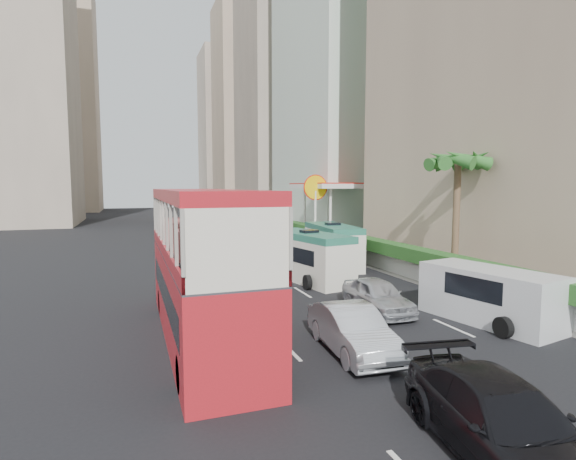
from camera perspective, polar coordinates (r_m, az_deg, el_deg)
name	(u,v)px	position (r m, az deg, el deg)	size (l,w,h in m)	color
ground_plane	(359,320)	(17.94, 8.97, -11.25)	(200.00, 200.00, 0.00)	black
double_decker_bus	(202,265)	(15.48, -10.88, -4.35)	(2.50, 11.00, 5.06)	red
car_silver_lane_a	(352,352)	(14.67, 8.09, -15.11)	(1.53, 4.40, 1.45)	silver
car_silver_lane_b	(377,312)	(19.15, 11.24, -10.21)	(1.65, 4.11, 1.40)	silver
car_black	(501,460)	(10.37, 25.39, -24.85)	(2.09, 5.15, 1.49)	black
van_asset	(253,252)	(35.64, -4.45, -2.81)	(2.21, 4.79, 1.33)	silver
minibus_near	(309,257)	(24.64, 2.69, -3.42)	(2.00, 6.00, 2.66)	silver
minibus_far	(333,246)	(29.20, 5.68, -2.00)	(2.03, 6.08, 2.70)	silver
panel_van_near	(489,295)	(18.89, 24.18, -7.59)	(2.06, 5.14, 2.06)	silver
panel_van_far	(271,232)	(42.18, -2.13, -0.24)	(1.85, 4.62, 1.85)	silver
sidewalk	(318,239)	(43.93, 3.81, -1.11)	(6.00, 120.00, 0.18)	#99968C
kerb_wall	(342,249)	(32.78, 6.90, -2.37)	(0.30, 44.00, 1.00)	silver
hedge	(342,237)	(32.67, 6.92, -0.89)	(1.10, 44.00, 0.70)	#2D6626
palm_tree	(456,221)	(24.99, 20.55, 1.09)	(0.36, 0.36, 6.40)	brown
shell_station	(336,212)	(42.29, 6.15, 2.23)	(6.50, 8.00, 5.50)	silver
tower_mid	(291,68)	(80.15, 0.33, 19.86)	(16.00, 16.00, 50.00)	#B2A08C
tower_far_a	(249,109)	(101.72, -4.96, 15.04)	(14.00, 14.00, 44.00)	tan
tower_far_b	(228,130)	(122.63, -7.58, 12.43)	(14.00, 14.00, 40.00)	#B2A08C
tower_left_b	(56,100)	(107.48, -27.42, 14.47)	(16.00, 16.00, 46.00)	tan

